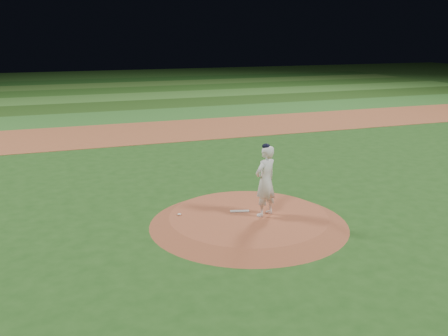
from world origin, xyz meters
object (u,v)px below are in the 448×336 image
Objects in this scene: pitchers_mound at (249,220)px; pitching_rubber at (240,211)px; rosin_bag at (179,214)px; pitcher_on_mound at (265,181)px.

pitching_rubber reaches higher than pitchers_mound.
pitchers_mound is at bearing -55.61° from pitching_rubber.
rosin_bag is at bearing 159.74° from pitchers_mound.
pitcher_on_mound reaches higher than pitchers_mound.
pitchers_mound is 0.41m from pitching_rubber.
rosin_bag is at bearing -173.76° from pitching_rubber.
pitcher_on_mound is at bearing -26.08° from pitching_rubber.
rosin_bag is 2.56m from pitcher_on_mound.
pitcher_on_mound is (0.55, -0.50, 0.99)m from pitching_rubber.
pitcher_on_mound is (2.23, -0.80, 0.97)m from rosin_bag.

